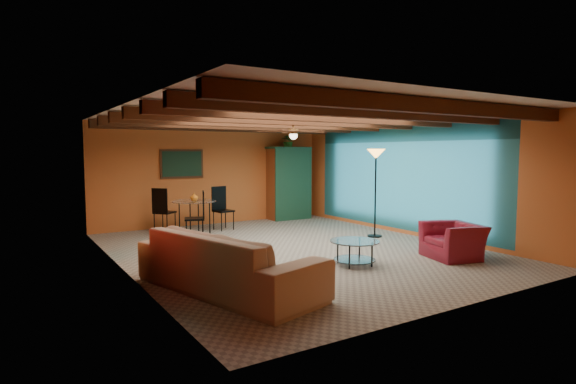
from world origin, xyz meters
TOP-DOWN VIEW (x-y plane):
  - room at (0.00, 0.11)m, footprint 6.52×8.01m
  - sofa at (-2.25, -1.79)m, footprint 1.89×3.11m
  - armchair at (2.11, -2.17)m, footprint 1.10×1.19m
  - coffee_table at (0.23, -1.61)m, footprint 1.01×1.01m
  - dining_table at (-1.01, 2.82)m, footprint 2.43×2.43m
  - armoire at (2.20, 3.70)m, footprint 1.18×0.60m
  - floor_lamp at (2.37, 0.20)m, footprint 0.55×0.55m
  - ceiling_fan at (0.00, 0.00)m, footprint 1.50×1.50m
  - painting at (-0.90, 3.96)m, footprint 1.05×0.03m
  - potted_plant at (2.20, 3.70)m, footprint 0.50×0.46m
  - vase at (-1.01, 2.82)m, footprint 0.19×0.19m

SIDE VIEW (x-z plane):
  - coffee_table at x=0.23m, z-range 0.00..0.44m
  - armchair at x=2.11m, z-range 0.00..0.65m
  - sofa at x=-2.25m, z-range 0.00..0.85m
  - dining_table at x=-1.01m, z-range 0.00..1.10m
  - floor_lamp at x=2.37m, z-range 0.00..2.04m
  - armoire at x=2.20m, z-range 0.00..2.04m
  - vase at x=-1.01m, z-range 1.10..1.29m
  - painting at x=-0.90m, z-range 1.32..1.97m
  - potted_plant at x=2.20m, z-range 2.04..2.53m
  - ceiling_fan at x=0.00m, z-range 2.14..2.58m
  - room at x=0.00m, z-range 1.01..3.72m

